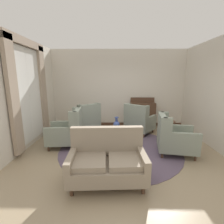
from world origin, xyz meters
TOP-DOWN VIEW (x-y plane):
  - ground at (0.00, 0.00)m, footprint 7.28×7.28m
  - wall_back at (0.00, 2.60)m, footprint 5.36×0.08m
  - wall_left at (-2.60, 0.78)m, footprint 0.08×3.64m
  - wall_right at (2.60, 0.78)m, footprint 0.08×3.64m
  - baseboard_back at (0.00, 2.55)m, footprint 5.20×0.03m
  - area_rug at (0.00, 0.30)m, footprint 3.26×3.26m
  - window_with_curtains at (-2.50, 0.63)m, footprint 0.12×1.92m
  - coffee_table at (-0.05, 0.58)m, footprint 0.85×0.85m
  - porcelain_vase at (-0.10, 0.63)m, footprint 0.18×0.18m
  - settee at (-0.29, -1.10)m, footprint 1.43×0.86m
  - armchair_foreground_right at (0.69, 1.59)m, footprint 1.16×1.15m
  - armchair_back_corner at (-1.10, 1.50)m, footprint 1.10×1.12m
  - armchair_beside_settee at (1.34, 0.05)m, footprint 1.02×0.90m
  - armchair_near_sideboard at (-1.46, 0.48)m, footprint 0.98×0.82m
  - side_table at (1.37, 0.68)m, footprint 0.44×0.44m
  - sideboard at (0.94, 2.30)m, footprint 0.93×0.38m

SIDE VIEW (x-z plane):
  - ground at x=0.00m, z-range 0.00..0.00m
  - area_rug at x=0.00m, z-range 0.00..0.01m
  - baseboard_back at x=0.00m, z-range 0.00..0.12m
  - coffee_table at x=-0.05m, z-range 0.15..0.63m
  - settee at x=-0.29m, z-range -0.09..0.90m
  - side_table at x=1.37m, z-range 0.07..0.77m
  - armchair_beside_settee at x=1.34m, z-range -0.08..0.94m
  - armchair_foreground_right at x=0.69m, z-range -0.08..0.96m
  - armchair_near_sideboard at x=-1.46m, z-range -0.09..0.98m
  - armchair_back_corner at x=-1.10m, z-range -0.09..0.99m
  - sideboard at x=0.94m, z-range -0.03..1.13m
  - porcelain_vase at x=-0.10m, z-range 0.45..0.78m
  - wall_back at x=0.00m, z-range 0.00..2.97m
  - wall_left at x=-2.60m, z-range 0.00..2.97m
  - wall_right at x=2.60m, z-range 0.00..2.97m
  - window_with_curtains at x=-2.50m, z-range 0.17..3.00m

